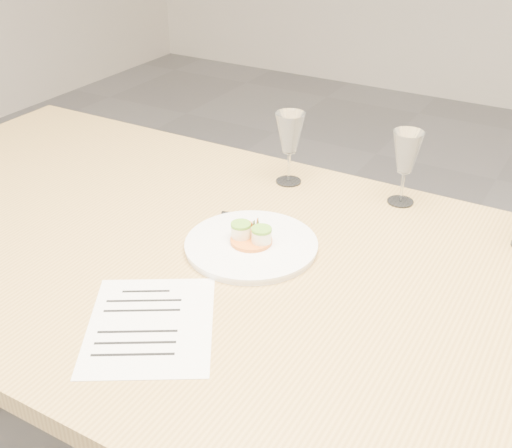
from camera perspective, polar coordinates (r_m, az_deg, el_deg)
The scene contains 6 objects.
dining_table at distance 1.30m, azimuth 4.16°, elevation -7.65°, with size 2.40×1.00×0.75m.
dinner_plate at distance 1.35m, azimuth -0.41°, elevation -1.78°, with size 0.28×0.28×0.07m.
recipe_sheet at distance 1.16m, azimuth -9.40°, elevation -8.80°, with size 0.33×0.35×0.00m.
ballpoint_pen at distance 1.46m, azimuth -0.20°, elevation 0.54°, with size 0.15×0.05×0.01m.
wine_glass_0 at distance 1.59m, azimuth 3.02°, elevation 7.93°, with size 0.07×0.07×0.18m.
wine_glass_1 at distance 1.52m, azimuth 13.22°, elevation 6.08°, with size 0.07×0.07×0.18m.
Camera 1 is at (0.44, -0.93, 1.47)m, focal length 45.00 mm.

